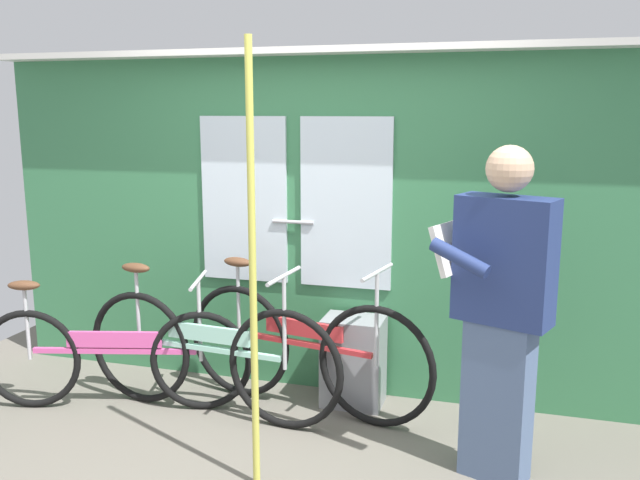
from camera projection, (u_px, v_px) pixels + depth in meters
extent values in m
cube|color=#387A4C|center=(325.00, 228.00, 4.43)|extent=(4.61, 0.08, 2.20)
cube|color=silver|center=(244.00, 200.00, 4.50)|extent=(0.60, 0.02, 1.10)
cube|color=silver|center=(346.00, 204.00, 4.31)|extent=(0.60, 0.02, 1.10)
cylinder|color=#B2B2B7|center=(293.00, 222.00, 4.41)|extent=(0.28, 0.02, 0.02)
cube|color=silver|center=(321.00, 51.00, 4.12)|extent=(4.61, 0.28, 0.04)
torus|color=black|center=(376.00, 366.00, 3.99)|extent=(0.74, 0.19, 0.75)
torus|color=black|center=(239.00, 341.00, 4.42)|extent=(0.74, 0.19, 0.75)
cube|color=red|center=(304.00, 344.00, 4.19)|extent=(0.91, 0.21, 0.03)
cube|color=red|center=(304.00, 329.00, 4.18)|extent=(0.53, 0.13, 0.10)
cylinder|color=#B7B7BC|center=(238.00, 302.00, 4.37)|extent=(0.02, 0.02, 0.53)
ellipsoid|color=brown|center=(237.00, 262.00, 4.32)|extent=(0.21, 0.13, 0.06)
cylinder|color=#B7B7BC|center=(377.00, 320.00, 3.93)|extent=(0.02, 0.02, 0.57)
cylinder|color=#B7B7BC|center=(377.00, 272.00, 3.88)|extent=(0.11, 0.44, 0.02)
torus|color=black|center=(201.00, 361.00, 4.22)|extent=(0.64, 0.21, 0.65)
torus|color=black|center=(30.00, 359.00, 4.25)|extent=(0.64, 0.21, 0.65)
cube|color=#D14C93|center=(115.00, 351.00, 4.22)|extent=(1.00, 0.29, 0.03)
cube|color=#D14C93|center=(114.00, 339.00, 4.21)|extent=(0.58, 0.18, 0.10)
cylinder|color=#B7B7BC|center=(27.00, 323.00, 4.20)|extent=(0.02, 0.02, 0.48)
ellipsoid|color=brown|center=(24.00, 285.00, 4.15)|extent=(0.22, 0.14, 0.06)
cylinder|color=#B7B7BC|center=(200.00, 321.00, 4.17)|extent=(0.02, 0.02, 0.52)
cylinder|color=#B7B7BC|center=(198.00, 280.00, 4.12)|extent=(0.13, 0.43, 0.02)
torus|color=black|center=(285.00, 369.00, 3.96)|extent=(0.74, 0.11, 0.74)
torus|color=black|center=(140.00, 347.00, 4.32)|extent=(0.74, 0.11, 0.74)
cube|color=#9EDBC6|center=(209.00, 349.00, 4.13)|extent=(0.97, 0.12, 0.03)
cube|color=#9EDBC6|center=(208.00, 334.00, 4.11)|extent=(0.56, 0.08, 0.10)
cylinder|color=#B7B7BC|center=(138.00, 308.00, 4.27)|extent=(0.02, 0.02, 0.53)
ellipsoid|color=brown|center=(136.00, 268.00, 4.22)|extent=(0.21, 0.11, 0.06)
cylinder|color=#B7B7BC|center=(284.00, 323.00, 3.91)|extent=(0.02, 0.02, 0.57)
cylinder|color=#B7B7BC|center=(284.00, 276.00, 3.85)|extent=(0.06, 0.44, 0.02)
cube|color=slate|center=(497.00, 400.00, 3.42)|extent=(0.37, 0.28, 0.83)
cube|color=navy|center=(505.00, 260.00, 3.28)|extent=(0.51, 0.35, 0.63)
sphere|color=tan|center=(510.00, 169.00, 3.20)|extent=(0.23, 0.23, 0.23)
cube|color=silver|center=(452.00, 247.00, 3.44)|extent=(0.22, 0.36, 0.26)
cylinder|color=navy|center=(460.00, 258.00, 3.19)|extent=(0.31, 0.17, 0.17)
cylinder|color=navy|center=(495.00, 244.00, 3.52)|extent=(0.31, 0.17, 0.17)
cube|color=gray|center=(354.00, 361.00, 4.31)|extent=(0.38, 0.28, 0.57)
cylinder|color=#C6C14C|center=(252.00, 273.00, 3.22)|extent=(0.04, 0.04, 2.20)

